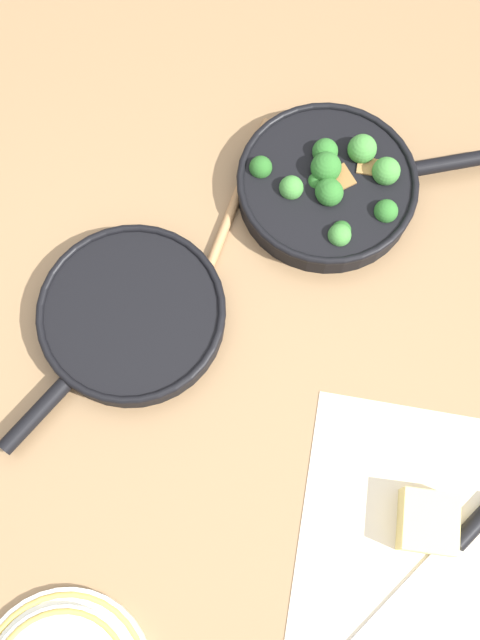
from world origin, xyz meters
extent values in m
plane|color=slate|center=(0.00, 0.00, 0.00)|extent=(14.00, 14.00, 0.00)
cube|color=olive|center=(0.00, 0.00, 0.71)|extent=(1.29, 0.99, 0.03)
cylinder|color=#BCBCC1|center=(0.59, -0.44, 0.35)|extent=(0.05, 0.05, 0.69)
cylinder|color=#BCBCC1|center=(0.59, 0.44, 0.35)|extent=(0.05, 0.05, 0.69)
cylinder|color=black|center=(0.23, -0.12, 0.74)|extent=(0.28, 0.28, 0.04)
torus|color=black|center=(0.23, -0.12, 0.76)|extent=(0.28, 0.28, 0.01)
cylinder|color=black|center=(0.28, -0.33, 0.75)|extent=(0.06, 0.14, 0.02)
cylinder|color=#357027|center=(0.14, -0.14, 0.74)|extent=(0.01, 0.01, 0.02)
sphere|color=#428438|center=(0.14, -0.14, 0.77)|extent=(0.04, 0.04, 0.04)
cylinder|color=#205218|center=(0.15, -0.15, 0.74)|extent=(0.01, 0.01, 0.02)
sphere|color=#286023|center=(0.15, -0.15, 0.76)|extent=(0.03, 0.03, 0.03)
cylinder|color=#205218|center=(0.24, -0.02, 0.74)|extent=(0.01, 0.01, 0.02)
sphere|color=#286023|center=(0.24, -0.02, 0.77)|extent=(0.04, 0.04, 0.04)
cylinder|color=#245B1C|center=(0.23, -0.11, 0.74)|extent=(0.01, 0.01, 0.02)
sphere|color=#2D6B28|center=(0.23, -0.11, 0.76)|extent=(0.03, 0.03, 0.03)
cylinder|color=#245B1C|center=(0.20, -0.13, 0.75)|extent=(0.01, 0.01, 0.02)
sphere|color=#2D6B28|center=(0.20, -0.13, 0.77)|extent=(0.04, 0.04, 0.04)
cylinder|color=#357027|center=(0.25, -0.21, 0.75)|extent=(0.02, 0.02, 0.02)
sphere|color=#428438|center=(0.25, -0.21, 0.77)|extent=(0.04, 0.04, 0.04)
cylinder|color=#245B1C|center=(0.21, -0.12, 0.75)|extent=(0.01, 0.01, 0.02)
sphere|color=#2D6B28|center=(0.21, -0.12, 0.77)|extent=(0.04, 0.04, 0.04)
cylinder|color=#245B1C|center=(0.18, -0.21, 0.74)|extent=(0.01, 0.01, 0.02)
sphere|color=#2D6B28|center=(0.18, -0.21, 0.77)|extent=(0.04, 0.04, 0.04)
cylinder|color=#357027|center=(0.28, -0.17, 0.75)|extent=(0.02, 0.02, 0.03)
sphere|color=#428438|center=(0.28, -0.17, 0.77)|extent=(0.05, 0.05, 0.05)
cylinder|color=#357027|center=(0.21, -0.07, 0.74)|extent=(0.01, 0.01, 0.02)
sphere|color=#428438|center=(0.21, -0.07, 0.77)|extent=(0.04, 0.04, 0.04)
cylinder|color=#245B1C|center=(0.28, -0.12, 0.74)|extent=(0.01, 0.01, 0.02)
sphere|color=#2D6B28|center=(0.28, -0.12, 0.77)|extent=(0.04, 0.04, 0.04)
cylinder|color=#245B1C|center=(0.24, -0.12, 0.75)|extent=(0.02, 0.02, 0.03)
sphere|color=#2D6B28|center=(0.24, -0.12, 0.78)|extent=(0.05, 0.05, 0.05)
cube|color=#AD7F4C|center=(0.19, -0.09, 0.75)|extent=(0.03, 0.04, 0.03)
cube|color=olive|center=(0.24, -0.15, 0.75)|extent=(0.05, 0.05, 0.03)
cube|color=olive|center=(0.32, -0.18, 0.75)|extent=(0.04, 0.04, 0.03)
cube|color=olive|center=(0.21, -0.23, 0.75)|extent=(0.04, 0.04, 0.03)
cube|color=#9E703D|center=(0.26, -0.19, 0.75)|extent=(0.03, 0.04, 0.03)
cylinder|color=black|center=(0.00, 0.16, 0.74)|extent=(0.28, 0.28, 0.04)
torus|color=black|center=(0.00, 0.16, 0.76)|extent=(0.28, 0.28, 0.01)
cylinder|color=black|center=(-0.16, 0.28, 0.75)|extent=(0.12, 0.09, 0.02)
cylinder|color=#DBC156|center=(0.00, 0.16, 0.74)|extent=(0.23, 0.23, 0.02)
cylinder|color=#A87A4C|center=(0.18, 0.02, 0.73)|extent=(0.34, 0.11, 0.02)
ellipsoid|color=#A87A4C|center=(-0.01, 0.08, 0.73)|extent=(0.07, 0.06, 0.02)
cube|color=beige|center=(-0.29, -0.23, 0.72)|extent=(0.39, 0.30, 0.00)
cube|color=silver|center=(-0.37, -0.24, 0.73)|extent=(0.17, 0.16, 0.01)
cylinder|color=black|center=(-0.27, -0.34, 0.74)|extent=(0.08, 0.08, 0.02)
cube|color=#EFD67A|center=(-0.27, -0.27, 0.75)|extent=(0.09, 0.08, 0.05)
camera|label=1|loc=(-0.34, -0.02, 1.74)|focal=40.00mm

